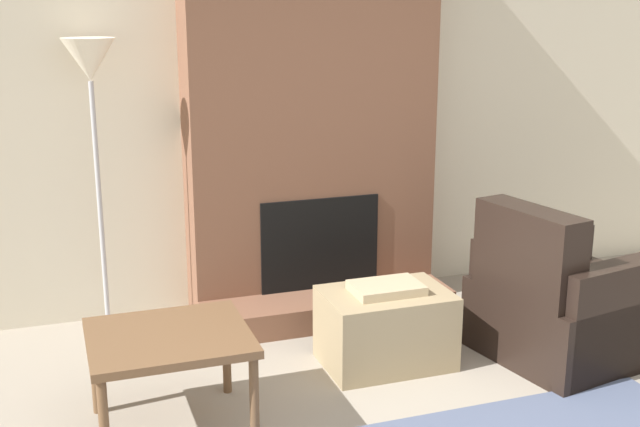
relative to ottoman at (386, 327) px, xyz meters
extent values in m
cube|color=beige|center=(-0.09, 1.23, 1.08)|extent=(6.99, 0.06, 2.60)
cube|color=brown|center=(-0.09, 1.02, 1.08)|extent=(1.61, 0.35, 2.60)
cube|color=brown|center=(-0.09, 0.67, -0.14)|extent=(1.61, 0.36, 0.17)
cube|color=black|center=(-0.09, 0.84, 0.25)|extent=(0.79, 0.02, 0.60)
cube|color=#998460|center=(0.00, 0.00, -0.01)|extent=(0.69, 0.48, 0.42)
cube|color=tan|center=(0.00, 0.00, 0.23)|extent=(0.38, 0.27, 0.05)
cube|color=black|center=(1.08, -0.21, -0.01)|extent=(1.08, 0.99, 0.42)
cube|color=black|center=(0.71, -0.28, 0.23)|extent=(0.32, 0.69, 0.91)
cube|color=black|center=(1.14, -0.53, 0.10)|extent=(0.87, 0.32, 0.64)
cube|color=black|center=(1.01, 0.12, 0.10)|extent=(0.87, 0.32, 0.64)
cube|color=brown|center=(-1.24, -0.33, 0.25)|extent=(0.74, 0.65, 0.04)
cylinder|color=brown|center=(-1.57, -0.62, 0.01)|extent=(0.04, 0.04, 0.45)
cylinder|color=brown|center=(-0.91, -0.62, 0.01)|extent=(0.04, 0.04, 0.45)
cylinder|color=brown|center=(-1.57, -0.05, 0.01)|extent=(0.04, 0.04, 0.45)
cylinder|color=brown|center=(-0.91, -0.05, 0.01)|extent=(0.04, 0.04, 0.45)
cylinder|color=#ADADB2|center=(-1.43, 0.98, -0.21)|extent=(0.21, 0.21, 0.02)
cylinder|color=#ADADB2|center=(-1.43, 0.98, 0.56)|extent=(0.03, 0.03, 1.51)
cone|color=silver|center=(-1.43, 0.98, 1.43)|extent=(0.31, 0.31, 0.24)
camera|label=1|loc=(-1.70, -3.80, 1.76)|focal=45.00mm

